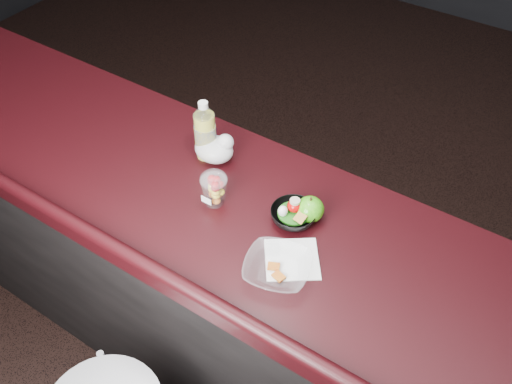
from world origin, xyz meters
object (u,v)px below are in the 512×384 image
lemonade_bottle (205,134)px  takeout_bowl (277,268)px  green_apple (310,209)px  fruit_cup (214,188)px  snack_bowl (293,214)px

lemonade_bottle → takeout_bowl: (0.49, -0.31, -0.07)m
green_apple → takeout_bowl: bearing=-82.8°
lemonade_bottle → fruit_cup: bearing=-46.6°
fruit_cup → takeout_bowl: 0.36m
lemonade_bottle → snack_bowl: (0.42, -0.10, -0.07)m
lemonade_bottle → takeout_bowl: bearing=-32.3°
green_apple → lemonade_bottle: bearing=171.8°
fruit_cup → snack_bowl: (0.26, 0.07, -0.04)m
green_apple → snack_bowl: green_apple is taller
lemonade_bottle → snack_bowl: 0.44m
fruit_cup → takeout_bowl: bearing=-22.6°
snack_bowl → green_apple: bearing=42.5°
green_apple → takeout_bowl: green_apple is taller
lemonade_bottle → fruit_cup: (0.16, -0.17, -0.03)m
fruit_cup → takeout_bowl: size_ratio=0.53×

